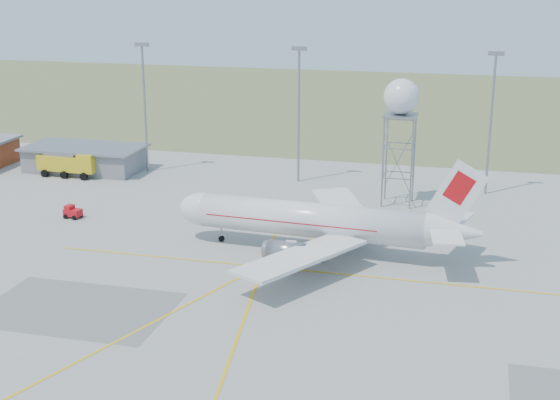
% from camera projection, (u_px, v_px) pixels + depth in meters
% --- Properties ---
extents(grass_strip, '(400.00, 120.00, 0.03)m').
position_uv_depth(grass_strip, '(409.00, 105.00, 186.47)').
color(grass_strip, '#556839').
rests_on(grass_strip, ground).
extents(building_grey, '(19.00, 10.00, 3.90)m').
position_uv_depth(building_grey, '(85.00, 158.00, 126.07)').
color(building_grey, gray).
rests_on(building_grey, ground).
extents(mast_a, '(2.20, 0.50, 20.50)m').
position_uv_depth(mast_a, '(144.00, 97.00, 122.66)').
color(mast_a, gray).
rests_on(mast_a, ground).
extents(mast_b, '(2.20, 0.50, 20.50)m').
position_uv_depth(mast_b, '(299.00, 103.00, 116.71)').
color(mast_b, gray).
rests_on(mast_b, ground).
extents(mast_c, '(2.20, 0.50, 20.50)m').
position_uv_depth(mast_c, '(492.00, 112.00, 110.06)').
color(mast_c, gray).
rests_on(mast_c, ground).
extents(airliner_main, '(35.87, 34.80, 12.20)m').
position_uv_depth(airliner_main, '(316.00, 221.00, 89.14)').
color(airliner_main, silver).
rests_on(airliner_main, ground).
extents(radar_tower, '(4.82, 4.82, 17.44)m').
position_uv_depth(radar_tower, '(400.00, 135.00, 105.71)').
color(radar_tower, gray).
rests_on(radar_tower, ground).
extents(fire_truck, '(9.76, 4.12, 3.86)m').
position_uv_depth(fire_truck, '(71.00, 165.00, 122.48)').
color(fire_truck, gold).
rests_on(fire_truck, ground).
extents(baggage_tug, '(2.38, 2.04, 1.69)m').
position_uv_depth(baggage_tug, '(73.00, 213.00, 102.33)').
color(baggage_tug, red).
rests_on(baggage_tug, ground).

